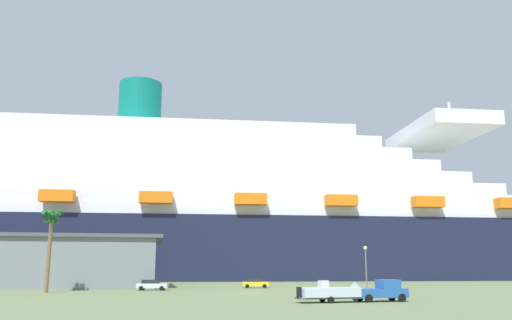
# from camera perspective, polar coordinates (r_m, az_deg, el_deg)

# --- Properties ---
(ground_plane) EXTENTS (600.00, 600.00, 0.00)m
(ground_plane) POSITION_cam_1_polar(r_m,az_deg,el_deg) (104.10, -2.42, -13.52)
(ground_plane) COLOR #66754C
(cruise_ship) EXTENTS (239.66, 38.33, 61.79)m
(cruise_ship) POSITION_cam_1_polar(r_m,az_deg,el_deg) (148.16, -1.76, -6.46)
(cruise_ship) COLOR #191E38
(cruise_ship) RESTS_ON ground_plane
(pickup_truck) EXTENTS (5.85, 2.97, 2.20)m
(pickup_truck) POSITION_cam_1_polar(r_m,az_deg,el_deg) (56.82, 13.57, -13.74)
(pickup_truck) COLOR #2659A5
(pickup_truck) RESTS_ON ground_plane
(small_boat_on_trailer) EXTENTS (8.37, 3.10, 2.15)m
(small_boat_on_trailer) POSITION_cam_1_polar(r_m,az_deg,el_deg) (54.50, 8.73, -14.11)
(small_boat_on_trailer) COLOR #595960
(small_boat_on_trailer) RESTS_ON ground_plane
(palm_tree) EXTENTS (3.28, 3.36, 11.65)m
(palm_tree) POSITION_cam_1_polar(r_m,az_deg,el_deg) (80.24, -21.44, -6.50)
(palm_tree) COLOR brown
(palm_tree) RESTS_ON ground_plane
(street_lamp) EXTENTS (0.56, 0.56, 6.63)m
(street_lamp) POSITION_cam_1_polar(r_m,az_deg,el_deg) (82.84, 11.89, -10.71)
(street_lamp) COLOR slate
(street_lamp) RESTS_ON ground_plane
(parked_car_yellow_taxi) EXTENTS (4.58, 2.32, 1.58)m
(parked_car_yellow_taxi) POSITION_cam_1_polar(r_m,az_deg,el_deg) (91.32, -0.06, -13.28)
(parked_car_yellow_taxi) COLOR yellow
(parked_car_yellow_taxi) RESTS_ON ground_plane
(parked_car_silver_sedan) EXTENTS (4.83, 2.37, 1.58)m
(parked_car_silver_sedan) POSITION_cam_1_polar(r_m,az_deg,el_deg) (83.68, -11.28, -13.21)
(parked_car_silver_sedan) COLOR silver
(parked_car_silver_sedan) RESTS_ON ground_plane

